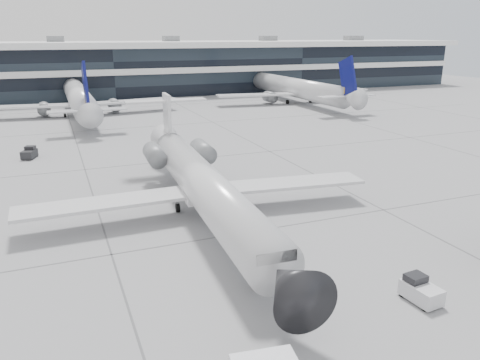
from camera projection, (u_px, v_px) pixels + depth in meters
name	position (u px, v px, depth m)	size (l,w,h in m)	color
ground	(263.00, 230.00, 31.64)	(220.00, 220.00, 0.00)	gray
terminal	(108.00, 71.00, 102.76)	(170.00, 22.00, 10.00)	black
bg_jet_center	(81.00, 114.00, 77.48)	(32.00, 40.00, 9.60)	silver
bg_jet_right	(294.00, 102.00, 91.78)	(32.00, 40.00, 9.60)	silver
regional_jet	(202.00, 182.00, 33.50)	(25.49, 31.81, 7.34)	silver
baggage_tug	(420.00, 290.00, 23.06)	(1.32, 2.05, 1.25)	silver
traffic_cone	(104.00, 199.00, 36.84)	(0.45, 0.45, 0.53)	#E2580B
far_tug	(29.00, 153.00, 49.84)	(1.76, 2.24, 1.25)	black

